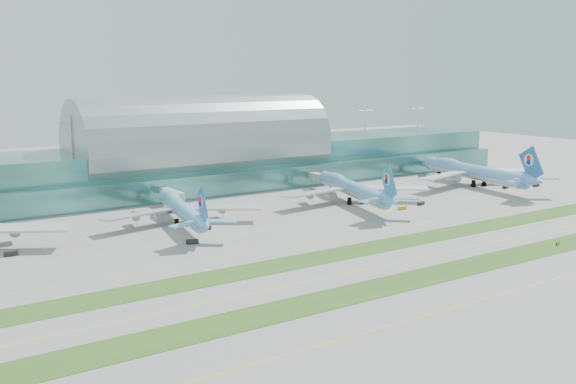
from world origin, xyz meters
TOP-DOWN VIEW (x-y plane):
  - ground at (0.00, 0.00)m, footprint 700.00×700.00m
  - terminal at (0.01, 128.79)m, footprint 340.00×69.10m
  - grass_strip_near at (0.00, -28.00)m, footprint 420.00×12.00m
  - grass_strip_far at (0.00, 2.00)m, footprint 420.00×12.00m
  - taxiline_a at (0.00, -48.00)m, footprint 420.00×0.35m
  - taxiline_b at (0.00, -14.00)m, footprint 420.00×0.35m
  - taxiline_c at (0.00, 18.00)m, footprint 420.00×0.35m
  - taxiline_d at (0.00, 40.00)m, footprint 420.00×0.35m
  - airliner_b at (-39.44, 64.82)m, footprint 57.79×66.35m
  - airliner_c at (36.06, 61.29)m, footprint 63.36×73.20m
  - airliner_d at (111.48, 62.48)m, footprint 72.18×82.64m
  - gse_b at (-99.06, 53.75)m, footprint 4.01×2.06m
  - gse_c at (-48.24, 36.76)m, footprint 4.21×2.80m
  - gse_d at (-36.38, 51.25)m, footprint 3.42×1.89m
  - gse_e at (43.95, 39.06)m, footprint 3.36×2.25m
  - gse_f at (56.36, 41.27)m, footprint 3.98×2.57m
  - gse_g at (117.71, 47.74)m, footprint 4.08×2.84m
  - gse_h at (133.87, 42.90)m, footprint 3.50×1.83m
  - taxiway_sign_east at (47.32, -27.93)m, footprint 2.32×0.70m

SIDE VIEW (x-z plane):
  - ground at x=0.00m, z-range 0.00..0.00m
  - taxiline_a at x=0.00m, z-range 0.00..0.01m
  - taxiline_b at x=0.00m, z-range 0.00..0.01m
  - taxiline_c at x=0.00m, z-range 0.00..0.01m
  - taxiline_d at x=0.00m, z-range 0.00..0.01m
  - grass_strip_near at x=0.00m, z-range 0.00..0.08m
  - grass_strip_far at x=0.00m, z-range 0.00..0.08m
  - taxiway_sign_east at x=47.32m, z-range 0.00..0.98m
  - gse_d at x=-36.38m, z-range 0.00..1.30m
  - gse_f at x=56.36m, z-range 0.00..1.34m
  - gse_e at x=43.95m, z-range 0.00..1.35m
  - gse_c at x=-48.24m, z-range 0.00..1.39m
  - gse_b at x=-99.06m, z-range 0.00..1.49m
  - gse_h at x=133.87m, z-range 0.00..1.53m
  - gse_g at x=117.71m, z-range 0.00..1.66m
  - airliner_b at x=-39.44m, z-range -3.51..14.83m
  - airliner_c at x=36.06m, z-range -3.92..16.54m
  - airliner_d at x=111.48m, z-range -4.36..18.42m
  - terminal at x=0.01m, z-range -3.77..32.23m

